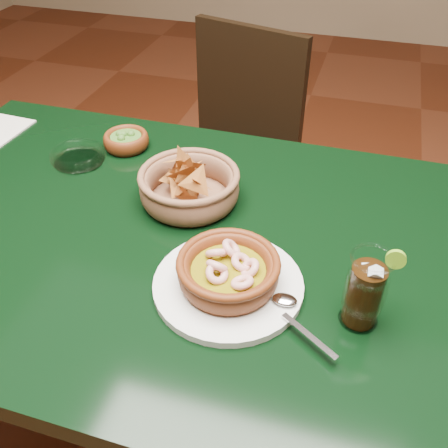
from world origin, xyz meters
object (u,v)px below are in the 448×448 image
(shrimp_plate, at_px, (229,274))
(cola_drink, at_px, (365,291))
(chip_basket, at_px, (189,186))
(dining_chair, at_px, (229,158))
(dining_table, at_px, (160,267))

(shrimp_plate, distance_m, cola_drink, 0.21)
(chip_basket, bearing_deg, cola_drink, -31.38)
(dining_chair, bearing_deg, dining_table, -85.06)
(dining_table, xyz_separation_m, dining_chair, (-0.06, 0.70, -0.17))
(dining_table, xyz_separation_m, cola_drink, (0.38, -0.11, 0.16))
(dining_table, relative_size, dining_chair, 1.37)
(dining_table, height_order, cola_drink, cola_drink)
(cola_drink, bearing_deg, chip_basket, 148.62)
(shrimp_plate, bearing_deg, dining_table, 148.59)
(dining_table, distance_m, cola_drink, 0.43)
(dining_table, height_order, shrimp_plate, shrimp_plate)
(dining_table, bearing_deg, chip_basket, 73.22)
(dining_chair, height_order, cola_drink, cola_drink)
(dining_table, bearing_deg, dining_chair, 94.94)
(dining_chair, relative_size, chip_basket, 3.78)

